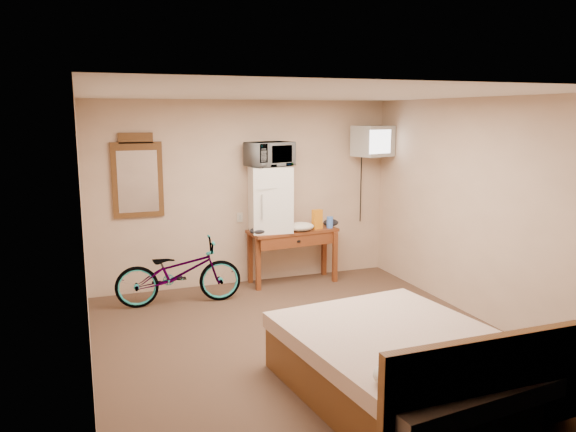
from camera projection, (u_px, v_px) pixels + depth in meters
The scene contains 13 objects.
room at pixel (310, 224), 5.53m from camera, with size 4.60×4.64×2.50m.
desk at pixel (294, 239), 7.70m from camera, with size 1.26×0.58×0.75m.
mini_fridge at pixel (270, 199), 7.54m from camera, with size 0.60×0.58×0.88m.
microwave at pixel (270, 154), 7.43m from camera, with size 0.58×0.40×0.32m, color white.
snack_bag at pixel (317, 219), 7.73m from camera, with size 0.13×0.08×0.27m, color orange.
blue_cup at pixel (330, 222), 7.80m from camera, with size 0.09×0.09×0.16m, color #467DEF.
cloth_cream at pixel (300, 227), 7.60m from camera, with size 0.38×0.30×0.12m, color white.
cloth_dark_a at pixel (259, 231), 7.39m from camera, with size 0.25×0.19×0.09m, color black.
cloth_dark_b at pixel (331, 223), 7.92m from camera, with size 0.22×0.18×0.10m, color black.
crt_television at pixel (373, 141), 7.89m from camera, with size 0.58×0.64×0.43m.
wall_mirror at pixel (138, 177), 7.09m from camera, with size 0.63×0.04×1.07m.
bicycle at pixel (179, 272), 6.88m from camera, with size 0.53×1.53×0.80m, color black.
bed at pixel (409, 367), 4.55m from camera, with size 1.83×2.29×0.90m.
Camera 1 is at (-2.09, -5.01, 2.32)m, focal length 35.00 mm.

